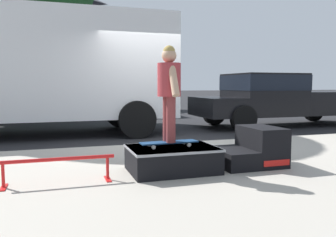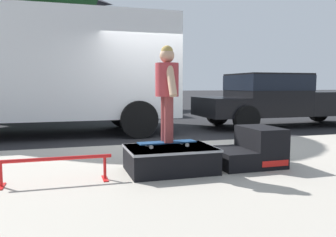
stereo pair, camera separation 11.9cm
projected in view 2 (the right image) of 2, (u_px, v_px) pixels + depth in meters
ground_plane at (166, 144)px, 7.46m from camera, size 140.00×140.00×0.00m
sidewalk_slab at (230, 177)px, 4.59m from camera, size 50.00×5.00×0.12m
skate_box at (170, 158)px, 4.62m from camera, size 1.15×0.83×0.33m
kicker_ramp at (252, 150)px, 4.96m from camera, size 0.91×0.76×0.55m
grind_rail at (55, 164)px, 4.06m from camera, size 1.32×0.28×0.31m
skateboard at (167, 143)px, 4.61m from camera, size 0.79×0.24×0.07m
skater_kid at (167, 86)px, 4.54m from camera, size 0.31×0.65×1.26m
box_truck at (35, 68)px, 8.61m from camera, size 6.91×2.63×3.05m
pickup_truck_black at (283, 97)px, 10.67m from camera, size 5.70×2.09×1.61m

